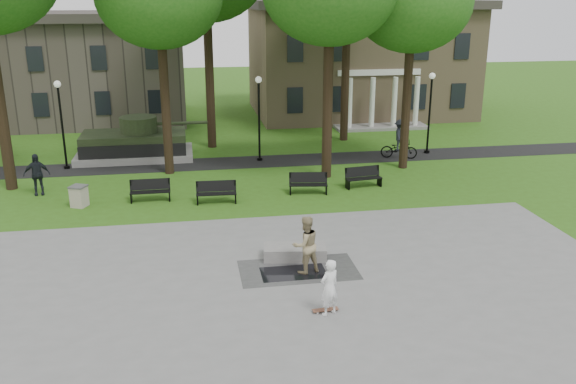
% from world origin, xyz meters
% --- Properties ---
extents(ground, '(120.00, 120.00, 0.00)m').
position_xyz_m(ground, '(0.00, 0.00, 0.00)').
color(ground, '#2F5714').
rests_on(ground, ground).
extents(plaza, '(22.00, 16.00, 0.02)m').
position_xyz_m(plaza, '(0.00, -5.00, 0.01)').
color(plaza, gray).
rests_on(plaza, ground).
extents(footpath, '(44.00, 2.60, 0.01)m').
position_xyz_m(footpath, '(0.00, 12.00, 0.01)').
color(footpath, black).
rests_on(footpath, ground).
extents(building_right, '(17.00, 12.00, 8.60)m').
position_xyz_m(building_right, '(10.00, 26.00, 4.34)').
color(building_right, '#9E8460').
rests_on(building_right, ground).
extents(building_left, '(15.00, 10.00, 7.20)m').
position_xyz_m(building_left, '(-11.00, 26.50, 3.60)').
color(building_left, '#4C443D').
rests_on(building_left, ground).
extents(tree_3, '(6.00, 6.00, 11.19)m').
position_xyz_m(tree_3, '(8.00, 9.50, 8.60)').
color(tree_3, black).
rests_on(tree_3, ground).
extents(lamp_left, '(0.36, 0.36, 4.73)m').
position_xyz_m(lamp_left, '(-10.00, 12.30, 2.79)').
color(lamp_left, black).
rests_on(lamp_left, ground).
extents(lamp_mid, '(0.36, 0.36, 4.73)m').
position_xyz_m(lamp_mid, '(0.50, 12.30, 2.79)').
color(lamp_mid, black).
rests_on(lamp_mid, ground).
extents(lamp_right, '(0.36, 0.36, 4.73)m').
position_xyz_m(lamp_right, '(10.50, 12.30, 2.79)').
color(lamp_right, black).
rests_on(lamp_right, ground).
extents(tank_monument, '(7.45, 3.40, 2.40)m').
position_xyz_m(tank_monument, '(-6.46, 14.00, 0.86)').
color(tank_monument, gray).
rests_on(tank_monument, ground).
extents(puddle, '(2.20, 1.20, 0.00)m').
position_xyz_m(puddle, '(-0.18, -2.57, 0.02)').
color(puddle, black).
rests_on(puddle, plaza).
extents(concrete_block, '(2.32, 1.30, 0.45)m').
position_xyz_m(concrete_block, '(0.08, -1.35, 0.24)').
color(concrete_block, gray).
rests_on(concrete_block, plaza).
extents(skateboard, '(0.79, 0.25, 0.07)m').
position_xyz_m(skateboard, '(0.29, -5.32, 0.06)').
color(skateboard, brown).
rests_on(skateboard, plaza).
extents(skateboarder, '(0.75, 0.66, 1.74)m').
position_xyz_m(skateboarder, '(0.35, -5.50, 0.89)').
color(skateboarder, white).
rests_on(skateboarder, plaza).
extents(friend_watching, '(1.16, 1.02, 1.99)m').
position_xyz_m(friend_watching, '(0.23, -2.56, 1.02)').
color(friend_watching, '#9D8D65').
rests_on(friend_watching, plaza).
extents(pedestrian_walker, '(1.23, 0.68, 1.98)m').
position_xyz_m(pedestrian_walker, '(-10.50, 7.82, 0.99)').
color(pedestrian_walker, black).
rests_on(pedestrian_walker, ground).
extents(cyclist, '(2.18, 1.39, 2.25)m').
position_xyz_m(cyclist, '(8.45, 11.45, 0.92)').
color(cyclist, black).
rests_on(cyclist, ground).
extents(park_bench_0, '(1.80, 0.52, 1.00)m').
position_xyz_m(park_bench_0, '(-5.27, 6.02, 0.52)').
color(park_bench_0, black).
rests_on(park_bench_0, ground).
extents(park_bench_1, '(1.82, 0.59, 1.00)m').
position_xyz_m(park_bench_1, '(-2.33, 5.26, 0.52)').
color(park_bench_1, black).
rests_on(park_bench_1, ground).
extents(park_bench_2, '(1.85, 0.78, 1.00)m').
position_xyz_m(park_bench_2, '(2.01, 5.90, 0.52)').
color(park_bench_2, black).
rests_on(park_bench_2, ground).
extents(park_bench_3, '(1.85, 0.77, 1.00)m').
position_xyz_m(park_bench_3, '(4.88, 6.47, 0.52)').
color(park_bench_3, black).
rests_on(park_bench_3, ground).
extents(trash_bin, '(0.87, 0.87, 0.96)m').
position_xyz_m(trash_bin, '(-8.35, 5.74, 0.49)').
color(trash_bin, '#BAAC99').
rests_on(trash_bin, ground).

